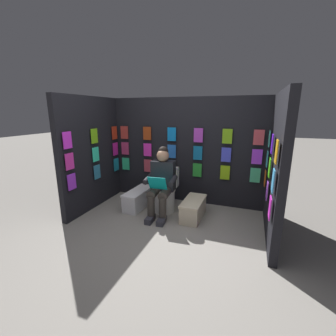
{
  "coord_description": "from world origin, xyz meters",
  "views": [
    {
      "loc": [
        -1.18,
        2.55,
        1.77
      ],
      "look_at": [
        0.08,
        -0.89,
        0.85
      ],
      "focal_mm": 24.22,
      "sensor_mm": 36.0,
      "label": 1
    }
  ],
  "objects_px": {
    "toilet": "(165,193)",
    "comic_longbox_far": "(193,209)",
    "person_reading": "(161,182)",
    "comic_longbox_near": "(139,198)"
  },
  "relations": [
    {
      "from": "toilet",
      "to": "comic_longbox_far",
      "type": "xyz_separation_m",
      "value": [
        -0.57,
        0.15,
        -0.17
      ]
    },
    {
      "from": "person_reading",
      "to": "comic_longbox_far",
      "type": "height_order",
      "value": "person_reading"
    },
    {
      "from": "toilet",
      "to": "comic_longbox_far",
      "type": "distance_m",
      "value": 0.61
    },
    {
      "from": "comic_longbox_near",
      "to": "person_reading",
      "type": "bearing_deg",
      "value": 166.44
    },
    {
      "from": "comic_longbox_far",
      "to": "comic_longbox_near",
      "type": "bearing_deg",
      "value": -3.47
    },
    {
      "from": "toilet",
      "to": "comic_longbox_far",
      "type": "relative_size",
      "value": 1.09
    },
    {
      "from": "toilet",
      "to": "person_reading",
      "type": "xyz_separation_m",
      "value": [
        -0.01,
        0.23,
        0.27
      ]
    },
    {
      "from": "toilet",
      "to": "person_reading",
      "type": "distance_m",
      "value": 0.35
    },
    {
      "from": "toilet",
      "to": "comic_longbox_far",
      "type": "height_order",
      "value": "toilet"
    },
    {
      "from": "toilet",
      "to": "comic_longbox_near",
      "type": "height_order",
      "value": "toilet"
    }
  ]
}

